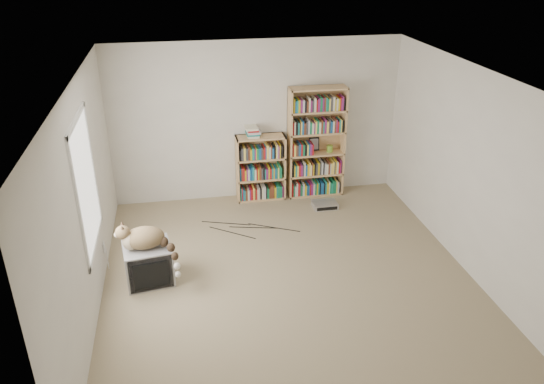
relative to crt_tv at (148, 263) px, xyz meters
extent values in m
cube|color=tan|center=(1.69, -0.32, -0.24)|extent=(4.50, 5.00, 0.01)
cube|color=beige|center=(1.69, 2.18, 1.01)|extent=(4.50, 0.02, 2.50)
cube|color=beige|center=(1.69, -2.82, 1.01)|extent=(4.50, 0.02, 2.50)
cube|color=beige|center=(-0.56, -0.32, 1.01)|extent=(0.02, 5.00, 2.50)
cube|color=beige|center=(3.94, -0.32, 1.01)|extent=(0.02, 5.00, 2.50)
cube|color=white|center=(1.69, -0.32, 2.26)|extent=(4.50, 5.00, 0.02)
cube|color=white|center=(-0.55, -0.12, 1.16)|extent=(0.02, 1.22, 1.52)
cube|color=gray|center=(0.00, -0.01, 0.00)|extent=(0.62, 0.58, 0.48)
cube|color=black|center=(0.03, -0.24, 0.00)|extent=(0.51, 0.10, 0.45)
cube|color=black|center=(0.04, -0.26, -0.01)|extent=(0.41, 0.07, 0.34)
cube|color=black|center=(-0.01, 0.10, -0.01)|extent=(0.37, 0.32, 0.29)
ellipsoid|color=#352515|center=(-0.01, -0.02, 0.37)|extent=(0.51, 0.36, 0.27)
ellipsoid|color=#352515|center=(0.11, -0.01, 0.36)|extent=(0.24, 0.26, 0.20)
ellipsoid|color=tan|center=(-0.17, -0.06, 0.36)|extent=(0.20, 0.20, 0.22)
ellipsoid|color=#352515|center=(-0.25, -0.05, 0.49)|extent=(0.18, 0.18, 0.16)
sphere|color=beige|center=(-0.31, -0.06, 0.47)|extent=(0.07, 0.07, 0.07)
cone|color=black|center=(-0.24, -0.09, 0.57)|extent=(0.07, 0.08, 0.08)
cone|color=black|center=(-0.25, 0.00, 0.57)|extent=(0.07, 0.08, 0.08)
cube|color=tan|center=(2.19, 2.02, 0.65)|extent=(0.02, 0.30, 1.78)
cube|color=tan|center=(3.05, 2.02, 0.65)|extent=(0.02, 0.30, 1.78)
cube|color=tan|center=(2.62, 2.16, 0.65)|extent=(0.89, 0.03, 1.78)
cube|color=tan|center=(2.62, 2.02, 1.53)|extent=(0.89, 0.30, 0.02)
cube|color=tan|center=(2.62, 2.02, -0.23)|extent=(0.89, 0.30, 0.03)
cube|color=tan|center=(2.62, 2.02, 0.12)|extent=(0.89, 0.30, 0.03)
cube|color=tan|center=(2.62, 2.02, 0.47)|extent=(0.89, 0.30, 0.02)
cube|color=tan|center=(2.62, 2.02, 0.83)|extent=(0.89, 0.30, 0.02)
cube|color=tan|center=(2.62, 2.02, 1.18)|extent=(0.89, 0.30, 0.02)
cube|color=#A71619|center=(2.62, 2.02, -0.12)|extent=(0.81, 0.24, 0.19)
cube|color=#165391|center=(2.62, 2.02, 0.23)|extent=(0.81, 0.24, 0.19)
cube|color=#147146|center=(2.62, 2.02, 0.58)|extent=(0.81, 0.24, 0.19)
cube|color=beige|center=(2.62, 2.02, 0.93)|extent=(0.81, 0.24, 0.19)
cube|color=black|center=(2.62, 2.02, 1.28)|extent=(0.81, 0.24, 0.19)
cube|color=tan|center=(1.35, 2.02, 0.29)|extent=(0.03, 0.30, 1.06)
cube|color=tan|center=(2.10, 2.02, 0.29)|extent=(0.03, 0.30, 1.06)
cube|color=tan|center=(1.72, 2.16, 0.29)|extent=(0.77, 0.03, 1.06)
cube|color=tan|center=(1.72, 2.02, 0.80)|extent=(0.77, 0.30, 0.02)
cube|color=tan|center=(1.72, 2.02, -0.23)|extent=(0.77, 0.30, 0.03)
cube|color=tan|center=(1.72, 2.02, 0.12)|extent=(0.77, 0.30, 0.03)
cube|color=tan|center=(1.72, 2.02, 0.46)|extent=(0.77, 0.30, 0.02)
cube|color=#A71619|center=(1.72, 2.02, -0.12)|extent=(0.69, 0.24, 0.19)
cube|color=#165391|center=(1.72, 2.02, 0.22)|extent=(0.69, 0.24, 0.19)
cube|color=#147146|center=(1.72, 2.02, 0.57)|extent=(0.69, 0.24, 0.19)
cube|color=#A71619|center=(1.60, 2.06, 0.89)|extent=(0.22, 0.28, 0.15)
cylinder|color=#6EA02D|center=(2.85, 2.02, 0.54)|extent=(0.10, 0.10, 0.11)
cube|color=black|center=(2.61, 2.12, 0.60)|extent=(0.16, 0.05, 0.22)
cube|color=silver|center=(2.65, 1.50, -0.20)|extent=(0.38, 0.27, 0.09)
cube|color=silver|center=(-0.55, 0.34, 0.08)|extent=(0.01, 0.08, 0.13)
camera|label=1|loc=(0.49, -5.63, 3.57)|focal=35.00mm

